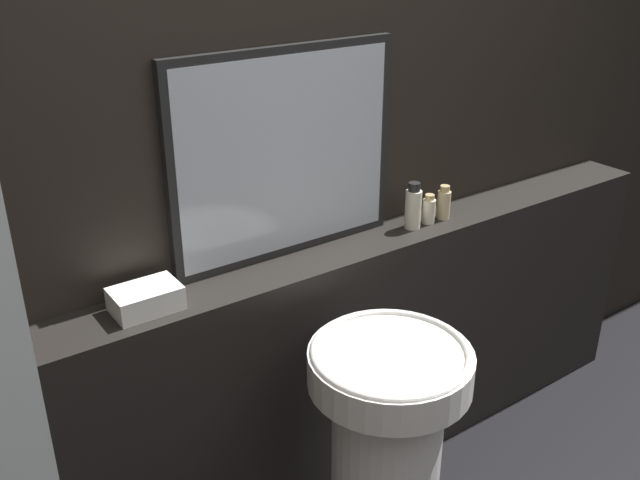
{
  "coord_description": "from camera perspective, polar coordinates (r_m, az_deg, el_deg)",
  "views": [
    {
      "loc": [
        -1.19,
        -0.22,
        1.92
      ],
      "look_at": [
        -0.1,
        1.32,
        1.04
      ],
      "focal_mm": 40.0,
      "sensor_mm": 36.0,
      "label": 1
    }
  ],
  "objects": [
    {
      "name": "wall_back",
      "position": [
        2.24,
        -1.48,
        7.49
      ],
      "size": [
        8.0,
        0.06,
        2.5
      ],
      "color": "black",
      "rests_on": "ground_plane"
    },
    {
      "name": "pedestal_sink",
      "position": [
        2.18,
        5.29,
        -16.81
      ],
      "size": [
        0.46,
        0.46,
        0.85
      ],
      "color": "silver",
      "rests_on": "ground_plane"
    },
    {
      "name": "conditioner_bottle",
      "position": [
        2.5,
        8.71,
        2.41
      ],
      "size": [
        0.05,
        0.05,
        0.1
      ],
      "color": "beige",
      "rests_on": "vanity_counter"
    },
    {
      "name": "mirror",
      "position": [
        2.16,
        -2.76,
        6.81
      ],
      "size": [
        0.77,
        0.03,
        0.65
      ],
      "color": "black",
      "rests_on": "vanity_counter"
    },
    {
      "name": "shampoo_bottle",
      "position": [
        2.44,
        7.46,
        2.62
      ],
      "size": [
        0.06,
        0.06,
        0.16
      ],
      "color": "beige",
      "rests_on": "vanity_counter"
    },
    {
      "name": "vanity_counter",
      "position": [
        2.5,
        0.45,
        -10.77
      ],
      "size": [
        2.98,
        0.21,
        0.93
      ],
      "color": "black",
      "rests_on": "ground_plane"
    },
    {
      "name": "lotion_bottle",
      "position": [
        2.54,
        9.88,
        2.92
      ],
      "size": [
        0.05,
        0.05,
        0.12
      ],
      "color": "#C6B284",
      "rests_on": "vanity_counter"
    },
    {
      "name": "towel_stack",
      "position": [
        1.99,
        -13.77,
        -4.59
      ],
      "size": [
        0.18,
        0.12,
        0.07
      ],
      "color": "white",
      "rests_on": "vanity_counter"
    }
  ]
}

